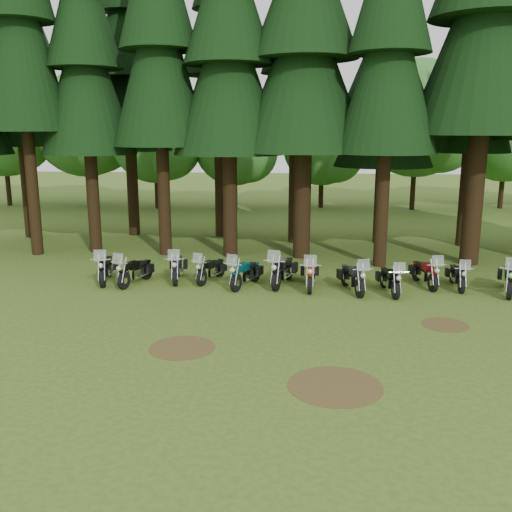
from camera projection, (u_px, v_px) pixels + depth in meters
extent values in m
plane|color=#3D5C1C|center=(295.00, 326.00, 17.03)|extent=(120.00, 120.00, 0.00)
cylinder|color=black|center=(32.00, 182.00, 26.08)|extent=(0.52, 0.52, 6.77)
cone|color=black|center=(19.00, 31.00, 24.67)|extent=(3.92, 3.92, 8.47)
cylinder|color=black|center=(93.00, 194.00, 26.82)|extent=(0.58, 0.58, 5.53)
cone|color=black|center=(86.00, 76.00, 25.66)|extent=(4.32, 4.32, 6.91)
cylinder|color=black|center=(164.00, 190.00, 26.16)|extent=(0.58, 0.58, 5.99)
cone|color=black|center=(159.00, 59.00, 24.91)|extent=(4.32, 4.32, 7.49)
cylinder|color=black|center=(230.00, 196.00, 25.84)|extent=(0.66, 0.66, 5.57)
cone|color=black|center=(229.00, 73.00, 24.68)|extent=(4.95, 4.95, 6.96)
cylinder|color=black|center=(302.00, 195.00, 25.58)|extent=(0.77, 0.77, 5.70)
cone|color=black|center=(305.00, 68.00, 24.39)|extent=(5.81, 5.81, 7.12)
cylinder|color=black|center=(382.00, 200.00, 23.91)|extent=(0.55, 0.55, 5.71)
cone|color=black|center=(389.00, 63.00, 22.71)|extent=(4.15, 4.15, 7.14)
cylinder|color=black|center=(475.00, 188.00, 24.19)|extent=(0.80, 0.80, 6.62)
cone|color=black|center=(488.00, 29.00, 22.80)|extent=(5.98, 5.98, 8.27)
cylinder|color=black|center=(28.00, 183.00, 30.54)|extent=(0.67, 0.67, 5.87)
cone|color=black|center=(18.00, 73.00, 29.31)|extent=(5.00, 5.00, 7.33)
cone|color=black|center=(12.00, 1.00, 28.56)|extent=(4.00, 4.00, 6.19)
cylinder|color=black|center=(132.00, 185.00, 31.17)|extent=(0.60, 0.60, 5.53)
cone|color=black|center=(128.00, 84.00, 30.02)|extent=(4.52, 4.52, 6.91)
cone|color=black|center=(125.00, 18.00, 29.30)|extent=(3.62, 3.62, 5.83)
cylinder|color=black|center=(221.00, 185.00, 30.80)|extent=(0.65, 0.65, 5.55)
cone|color=black|center=(219.00, 83.00, 29.64)|extent=(4.85, 4.85, 6.94)
cone|color=black|center=(219.00, 15.00, 28.92)|extent=(3.88, 3.88, 5.86)
cylinder|color=black|center=(294.00, 189.00, 29.04)|extent=(0.58, 0.58, 5.52)
cone|color=black|center=(296.00, 81.00, 27.88)|extent=(4.35, 4.35, 6.90)
cone|color=black|center=(297.00, 10.00, 27.17)|extent=(3.48, 3.48, 5.83)
cylinder|color=black|center=(381.00, 197.00, 29.04)|extent=(0.66, 0.66, 4.70)
cone|color=black|center=(385.00, 106.00, 28.06)|extent=(4.94, 4.94, 5.87)
cone|color=black|center=(388.00, 47.00, 27.45)|extent=(3.95, 3.95, 4.96)
cylinder|color=black|center=(465.00, 190.00, 28.22)|extent=(0.53, 0.53, 5.56)
cone|color=black|center=(474.00, 78.00, 27.05)|extent=(3.94, 3.94, 6.95)
cone|color=black|center=(480.00, 4.00, 26.34)|extent=(3.15, 3.15, 5.87)
cylinder|color=black|center=(8.00, 184.00, 43.40)|extent=(0.36, 0.36, 3.33)
sphere|color=#34702D|center=(2.00, 124.00, 42.43)|extent=(7.78, 7.78, 7.78)
sphere|color=#34702D|center=(14.00, 135.00, 41.62)|extent=(5.55, 5.55, 5.55)
cylinder|color=black|center=(88.00, 184.00, 43.36)|extent=(0.36, 0.36, 3.29)
sphere|color=#34702D|center=(84.00, 125.00, 42.40)|extent=(7.69, 7.69, 7.69)
sphere|color=#34702D|center=(98.00, 135.00, 41.60)|extent=(5.49, 5.49, 5.49)
cylinder|color=black|center=(157.00, 189.00, 41.93)|extent=(0.36, 0.36, 2.80)
sphere|color=#34702D|center=(155.00, 138.00, 41.12)|extent=(6.53, 6.53, 6.53)
sphere|color=#34702D|center=(168.00, 147.00, 40.44)|extent=(4.67, 4.67, 4.67)
cylinder|color=black|center=(235.00, 191.00, 41.79)|extent=(0.36, 0.36, 2.55)
sphere|color=#34702D|center=(235.00, 144.00, 41.04)|extent=(5.95, 5.95, 5.95)
sphere|color=#34702D|center=(248.00, 153.00, 40.42)|extent=(4.25, 4.25, 4.25)
cylinder|color=black|center=(321.00, 191.00, 42.40)|extent=(0.36, 0.36, 2.47)
sphere|color=#34702D|center=(322.00, 146.00, 41.68)|extent=(5.76, 5.76, 5.76)
sphere|color=#34702D|center=(336.00, 154.00, 41.08)|extent=(4.12, 4.12, 4.12)
cylinder|color=black|center=(413.00, 185.00, 41.19)|extent=(0.36, 0.36, 3.52)
sphere|color=#34702D|center=(417.00, 119.00, 40.17)|extent=(8.21, 8.21, 8.21)
sphere|color=#34702D|center=(440.00, 131.00, 39.31)|extent=(5.87, 5.87, 5.87)
cylinder|color=black|center=(501.00, 188.00, 41.90)|extent=(0.36, 0.36, 2.94)
sphere|color=#34702D|center=(507.00, 134.00, 41.04)|extent=(6.86, 6.86, 6.86)
cylinder|color=#4C3D1E|center=(182.00, 348.00, 15.35)|extent=(1.80, 1.80, 0.01)
cylinder|color=#4C3D1E|center=(445.00, 325.00, 17.13)|extent=(1.40, 1.40, 0.01)
cylinder|color=#4C3D1E|center=(335.00, 386.00, 13.06)|extent=(2.20, 2.20, 0.01)
cylinder|color=black|center=(103.00, 278.00, 21.12)|extent=(0.28, 0.71, 0.70)
cylinder|color=black|center=(109.00, 268.00, 22.70)|extent=(0.28, 0.71, 0.70)
cube|color=silver|center=(106.00, 270.00, 21.94)|extent=(0.43, 0.78, 0.36)
cube|color=black|center=(105.00, 262.00, 21.62)|extent=(0.42, 0.63, 0.25)
cube|color=black|center=(107.00, 260.00, 22.10)|extent=(0.42, 0.63, 0.13)
cube|color=silver|center=(100.00, 255.00, 20.61)|extent=(0.46, 0.22, 0.42)
cylinder|color=black|center=(124.00, 280.00, 20.88)|extent=(0.32, 0.67, 0.66)
cylinder|color=black|center=(147.00, 271.00, 22.28)|extent=(0.32, 0.67, 0.66)
cube|color=silver|center=(136.00, 273.00, 21.60)|extent=(0.47, 0.75, 0.34)
cube|color=black|center=(132.00, 265.00, 21.32)|extent=(0.44, 0.61, 0.24)
cube|color=black|center=(139.00, 263.00, 21.74)|extent=(0.44, 0.61, 0.12)
cube|color=silver|center=(118.00, 259.00, 20.42)|extent=(0.44, 0.24, 0.39)
cylinder|color=black|center=(175.00, 277.00, 21.31)|extent=(0.23, 0.69, 0.68)
cylinder|color=black|center=(179.00, 267.00, 22.87)|extent=(0.23, 0.69, 0.68)
cube|color=silver|center=(177.00, 269.00, 22.12)|extent=(0.38, 0.75, 0.35)
cube|color=black|center=(177.00, 261.00, 21.81)|extent=(0.38, 0.60, 0.25)
cube|color=black|center=(178.00, 260.00, 22.28)|extent=(0.38, 0.60, 0.12)
cube|color=silver|center=(174.00, 255.00, 20.81)|extent=(0.45, 0.18, 0.41)
cylinder|color=black|center=(202.00, 278.00, 21.32)|extent=(0.33, 0.62, 0.61)
cylinder|color=black|center=(220.00, 270.00, 22.59)|extent=(0.33, 0.62, 0.61)
cube|color=silver|center=(212.00, 271.00, 21.98)|extent=(0.46, 0.70, 0.32)
cube|color=black|center=(209.00, 264.00, 21.71)|extent=(0.43, 0.57, 0.22)
cube|color=black|center=(214.00, 263.00, 22.10)|extent=(0.43, 0.57, 0.11)
cube|color=silver|center=(198.00, 258.00, 20.89)|extent=(0.41, 0.24, 0.37)
cylinder|color=black|center=(236.00, 283.00, 20.56)|extent=(0.37, 0.68, 0.67)
cylinder|color=black|center=(255.00, 273.00, 21.94)|extent=(0.37, 0.68, 0.67)
cube|color=silver|center=(247.00, 275.00, 21.27)|extent=(0.52, 0.77, 0.35)
cube|color=#054552|center=(244.00, 267.00, 20.99)|extent=(0.49, 0.63, 0.24)
cube|color=black|center=(249.00, 265.00, 21.41)|extent=(0.49, 0.63, 0.12)
cube|color=silver|center=(232.00, 260.00, 20.09)|extent=(0.45, 0.27, 0.40)
cylinder|color=black|center=(276.00, 281.00, 20.64)|extent=(0.32, 0.75, 0.73)
cylinder|color=black|center=(289.00, 270.00, 22.24)|extent=(0.32, 0.75, 0.73)
cube|color=silver|center=(283.00, 273.00, 21.47)|extent=(0.48, 0.83, 0.38)
cube|color=black|center=(281.00, 264.00, 21.14)|extent=(0.47, 0.67, 0.27)
cube|color=black|center=(285.00, 262.00, 21.63)|extent=(0.47, 0.67, 0.13)
cube|color=silver|center=(274.00, 256.00, 20.11)|extent=(0.49, 0.24, 0.44)
cylinder|color=black|center=(310.00, 284.00, 20.27)|extent=(0.15, 0.70, 0.70)
cylinder|color=black|center=(310.00, 273.00, 21.86)|extent=(0.15, 0.70, 0.70)
cube|color=silver|center=(310.00, 276.00, 21.10)|extent=(0.30, 0.74, 0.36)
cube|color=#B42C04|center=(310.00, 267.00, 20.78)|extent=(0.32, 0.58, 0.25)
cube|color=black|center=(310.00, 265.00, 21.26)|extent=(0.32, 0.58, 0.13)
cube|color=silver|center=(310.00, 261.00, 19.76)|extent=(0.44, 0.13, 0.42)
cylinder|color=black|center=(360.00, 288.00, 19.82)|extent=(0.31, 0.69, 0.68)
cylinder|color=black|center=(345.00, 277.00, 21.34)|extent=(0.31, 0.69, 0.68)
cube|color=silver|center=(352.00, 280.00, 20.61)|extent=(0.46, 0.77, 0.35)
cube|color=black|center=(354.00, 271.00, 20.30)|extent=(0.44, 0.62, 0.25)
cube|color=black|center=(350.00, 269.00, 20.76)|extent=(0.44, 0.62, 0.12)
cube|color=silver|center=(364.00, 265.00, 19.32)|extent=(0.45, 0.23, 0.40)
cylinder|color=black|center=(396.00, 290.00, 19.63)|extent=(0.22, 0.66, 0.64)
cylinder|color=black|center=(384.00, 279.00, 21.10)|extent=(0.22, 0.66, 0.64)
cube|color=silver|center=(389.00, 282.00, 20.40)|extent=(0.37, 0.71, 0.33)
cube|color=black|center=(392.00, 274.00, 20.10)|extent=(0.36, 0.57, 0.23)
cube|color=black|center=(388.00, 272.00, 20.55)|extent=(0.36, 0.57, 0.12)
cube|color=silver|center=(400.00, 268.00, 19.16)|extent=(0.42, 0.18, 0.39)
cylinder|color=black|center=(433.00, 283.00, 20.56)|extent=(0.27, 0.67, 0.66)
cylinder|color=black|center=(416.00, 272.00, 22.06)|extent=(0.27, 0.67, 0.66)
cube|color=silver|center=(424.00, 275.00, 21.34)|extent=(0.41, 0.74, 0.34)
cube|color=#670610|center=(427.00, 267.00, 21.04)|extent=(0.40, 0.60, 0.24)
cube|color=black|center=(422.00, 265.00, 21.49)|extent=(0.40, 0.60, 0.12)
cube|color=silver|center=(438.00, 261.00, 20.08)|extent=(0.44, 0.21, 0.39)
cylinder|color=black|center=(461.00, 285.00, 20.35)|extent=(0.14, 0.61, 0.60)
cylinder|color=black|center=(453.00, 275.00, 21.73)|extent=(0.14, 0.61, 0.60)
cube|color=silver|center=(457.00, 278.00, 21.07)|extent=(0.27, 0.65, 0.31)
cube|color=black|center=(459.00, 270.00, 20.79)|extent=(0.29, 0.51, 0.22)
cube|color=black|center=(456.00, 269.00, 21.21)|extent=(0.29, 0.51, 0.11)
cube|color=silver|center=(465.00, 265.00, 19.91)|extent=(0.39, 0.12, 0.36)
cylinder|color=black|center=(509.00, 289.00, 19.61)|extent=(0.35, 0.73, 0.72)
cylinder|color=black|center=(508.00, 278.00, 21.14)|extent=(0.35, 0.73, 0.72)
cube|color=silver|center=(509.00, 280.00, 20.40)|extent=(0.51, 0.82, 0.37)
cube|color=black|center=(510.00, 271.00, 20.09)|extent=(0.48, 0.67, 0.26)
cube|color=black|center=(509.00, 269.00, 20.55)|extent=(0.48, 0.67, 0.13)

